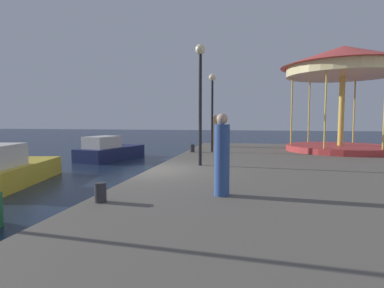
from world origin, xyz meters
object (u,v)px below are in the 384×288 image
lamp_post_mid_promenade (212,98)px  bollard_north (192,148)px  person_far_corner (214,132)px  person_by_the_water (222,157)px  lamp_post_near_edge (200,83)px  motorboat_navy (109,151)px  motorboat_yellow (6,170)px  bollard_south (100,192)px  carousel (343,73)px

lamp_post_mid_promenade → bollard_north: 2.76m
bollard_north → person_far_corner: person_far_corner is taller
lamp_post_mid_promenade → person_by_the_water: size_ratio=2.20×
lamp_post_near_edge → person_far_corner: size_ratio=2.22×
person_by_the_water → motorboat_navy: bearing=126.1°
motorboat_yellow → lamp_post_near_edge: bearing=8.6°
bollard_north → person_far_corner: bearing=78.7°
motorboat_navy → bollard_south: bearing=-64.8°
bollard_north → person_by_the_water: (2.39, -8.82, 0.65)m
lamp_post_near_edge → lamp_post_mid_promenade: size_ratio=1.09×
bollard_south → motorboat_navy: bearing=115.2°
motorboat_navy → person_far_corner: (6.36, 1.30, 1.18)m
motorboat_navy → bollard_north: (5.66, -2.21, 0.45)m
lamp_post_near_edge → person_by_the_water: size_ratio=2.39×
bollard_north → bollard_south: same height
lamp_post_mid_promenade → bollard_south: lamp_post_mid_promenade is taller
bollard_south → motorboat_yellow: bearing=144.9°
person_far_corner → person_by_the_water: bearing=-82.2°
motorboat_navy → person_by_the_water: bearing=-53.9°
carousel → lamp_post_near_edge: bearing=-134.6°
motorboat_navy → lamp_post_mid_promenade: 7.51m
motorboat_yellow → bollard_south: bearing=-35.1°
person_by_the_water → motorboat_yellow: bearing=159.0°
person_by_the_water → bollard_north: bearing=105.1°
motorboat_yellow → lamp_post_mid_promenade: lamp_post_mid_promenade is taller
carousel → bollard_north: 8.77m
lamp_post_mid_promenade → bollard_south: 10.58m
carousel → bollard_south: carousel is taller
motorboat_yellow → person_by_the_water: bearing=-21.0°
motorboat_yellow → lamp_post_mid_promenade: size_ratio=1.30×
motorboat_yellow → person_far_corner: person_far_corner is taller
person_by_the_water → lamp_post_near_edge: bearing=105.7°
motorboat_yellow → bollard_north: motorboat_yellow is taller
motorboat_navy → bollard_south: (5.67, -12.06, 0.45)m
lamp_post_mid_promenade → person_by_the_water: (1.41, -9.19, -1.90)m
person_far_corner → motorboat_yellow: bearing=-126.8°
person_by_the_water → carousel: bearing=64.4°
carousel → person_by_the_water: (-5.21, -10.86, -3.24)m
motorboat_yellow → bollard_south: (6.10, -4.29, 0.41)m
motorboat_yellow → bollard_south: motorboat_yellow is taller
lamp_post_mid_promenade → person_far_corner: bearing=94.9°
carousel → lamp_post_near_edge: size_ratio=1.45×
carousel → person_far_corner: size_ratio=3.22×
carousel → person_far_corner: (-6.89, 1.47, -3.17)m
person_far_corner → person_by_the_water: (1.68, -12.33, -0.07)m
motorboat_navy → bollard_south: motorboat_navy is taller
motorboat_yellow → lamp_post_mid_promenade: bearing=40.1°
motorboat_navy → carousel: (13.25, -0.16, 4.35)m
lamp_post_near_edge → person_far_corner: bearing=93.3°
motorboat_yellow → person_by_the_water: 9.14m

